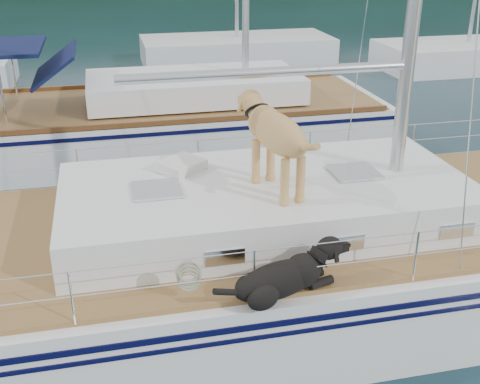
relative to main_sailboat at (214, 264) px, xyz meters
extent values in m
plane|color=black|center=(-0.10, 0.01, -0.69)|extent=(120.00, 120.00, 0.00)
cube|color=white|center=(-0.10, 0.01, -0.19)|extent=(12.00, 3.80, 1.40)
cube|color=#9B6E3E|center=(-0.10, 0.01, 0.54)|extent=(11.52, 3.50, 0.06)
cube|color=white|center=(0.70, 0.01, 0.85)|extent=(5.20, 2.50, 0.55)
cylinder|color=silver|center=(0.70, 0.01, 2.52)|extent=(3.60, 0.12, 0.12)
cylinder|color=silver|center=(-0.10, -1.74, 1.13)|extent=(10.56, 0.01, 0.01)
cylinder|color=silver|center=(-0.10, 1.76, 1.13)|extent=(10.56, 0.01, 0.01)
cube|color=blue|center=(-1.55, 1.38, 0.60)|extent=(0.67, 0.49, 0.05)
cube|color=white|center=(-0.31, 0.61, 1.19)|extent=(0.71, 0.70, 0.14)
torus|color=#BBB594|center=(-0.56, -1.65, 0.93)|extent=(0.34, 0.14, 0.33)
cube|color=white|center=(-0.40, 6.62, -0.24)|extent=(11.00, 3.50, 1.30)
cube|color=#9B6E3E|center=(-0.40, 6.62, 0.41)|extent=(10.56, 3.29, 0.06)
cube|color=white|center=(0.80, 6.62, 0.76)|extent=(4.80, 2.30, 0.55)
cube|color=white|center=(3.90, 16.01, -0.29)|extent=(7.20, 3.00, 1.10)
cube|color=white|center=(11.90, 13.01, -0.29)|extent=(6.40, 3.00, 1.10)
camera|label=1|loc=(-1.21, -6.82, 4.09)|focal=45.00mm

